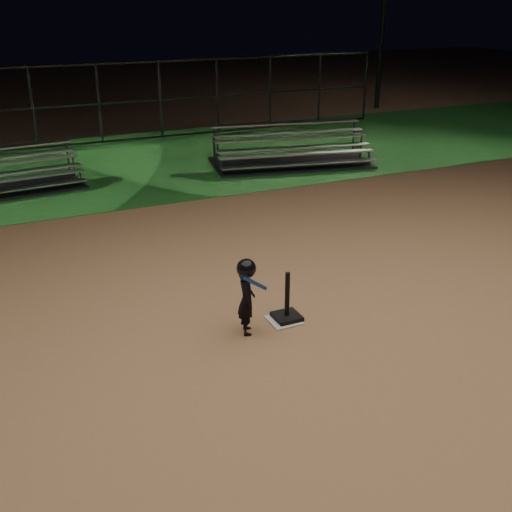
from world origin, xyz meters
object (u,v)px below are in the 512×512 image
(child_batter, at_px, (247,294))
(bleacher_right, at_px, (291,157))
(home_plate, at_px, (284,320))
(batting_tee, at_px, (287,310))

(child_batter, distance_m, bleacher_right, 9.46)
(home_plate, xyz_separation_m, batting_tee, (0.05, 0.02, 0.14))
(batting_tee, bearing_deg, bleacher_right, 62.10)
(home_plate, height_order, child_batter, child_batter)
(batting_tee, bearing_deg, child_batter, -172.66)
(home_plate, bearing_deg, batting_tee, 21.06)
(batting_tee, height_order, child_batter, child_batter)
(batting_tee, bearing_deg, home_plate, -158.94)
(bleacher_right, bearing_deg, batting_tee, -106.78)
(bleacher_right, bearing_deg, home_plate, -107.01)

